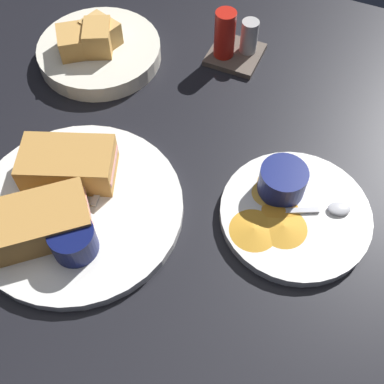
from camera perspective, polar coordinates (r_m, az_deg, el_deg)
The scene contains 12 objects.
ground_plane at distance 73.58cm, azimuth -5.64°, elevation 1.14°, with size 110.00×110.00×3.00cm, color black.
plate_sandwich_main at distance 69.87cm, azimuth -13.28°, elevation -1.90°, with size 29.63×29.63×1.60cm, color white.
sandwich_half_near at distance 70.61cm, azimuth -14.42°, elevation 3.22°, with size 14.90×11.83×4.80cm.
sandwich_half_far at distance 66.27cm, azimuth -17.57°, elevation -3.38°, with size 14.77×14.31×4.80cm.
ramekin_dark_sauce at distance 63.88cm, azimuth -13.89°, elevation -5.51°, with size 6.02×6.02×4.29cm.
spoon_by_dark_ramekin at distance 67.63cm, azimuth -12.07°, elevation -2.60°, with size 3.32×9.96×0.80cm.
plate_chips_companion at distance 69.00cm, azimuth 12.08°, elevation -2.63°, with size 21.08×21.08×1.60cm, color white.
ramekin_light_gravy at distance 68.04cm, azimuth 10.67°, elevation 1.37°, with size 6.65×6.65×4.31cm.
spoon_by_gravy_ramekin at distance 69.23cm, azimuth 15.96°, elevation -1.96°, with size 9.51×5.67×0.80cm.
plantain_chip_scatter at distance 67.26cm, azimuth 9.40°, elevation -2.42°, with size 12.24×15.82×0.60cm.
bread_basket_rear at distance 89.51cm, azimuth -11.03°, elevation 16.22°, with size 21.50×21.50×7.59cm.
condiment_caddy at distance 87.94cm, azimuth 4.94°, elevation 17.30°, with size 9.00×9.00×9.50cm.
Camera 1 is at (23.37, -35.15, 58.77)cm, focal length 45.11 mm.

